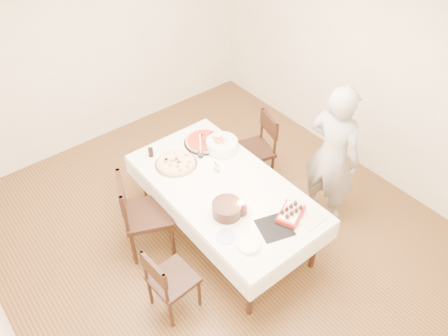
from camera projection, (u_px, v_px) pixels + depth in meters
floor at (217, 232)px, 5.03m from camera, size 5.00×5.00×0.00m
wall_back at (95, 45)px, 5.57m from camera, size 4.50×0.04×2.70m
wall_right at (365, 66)px, 5.17m from camera, size 0.04×5.00×2.70m
dining_table at (224, 210)px, 4.78m from camera, size 1.46×2.29×0.75m
chair_right_savory at (253, 150)px, 5.40m from camera, size 0.58×0.58×0.93m
chair_left_savory at (148, 214)px, 4.55m from camera, size 0.69×0.69×1.03m
chair_left_dessert at (173, 279)px, 4.07m from camera, size 0.46×0.46×0.85m
person at (332, 156)px, 4.70m from camera, size 0.50×0.69×1.74m
pizza_white at (176, 163)px, 4.76m from camera, size 0.56×0.56×0.04m
pizza_pepperoni at (204, 141)px, 5.04m from camera, size 0.59×0.59×0.04m
red_placemat at (219, 145)px, 5.03m from camera, size 0.26×0.26×0.01m
pasta_bowl at (222, 145)px, 4.92m from camera, size 0.46×0.46×0.11m
taper_candle at (200, 145)px, 4.76m from camera, size 0.09×0.09×0.32m
shaker_pair at (218, 168)px, 4.66m from camera, size 0.08×0.08×0.09m
cola_glass at (151, 152)px, 4.84m from camera, size 0.06×0.06×0.11m
layer_cake at (227, 209)px, 4.18m from camera, size 0.40×0.40×0.14m
cake_board at (275, 228)px, 4.11m from camera, size 0.38×0.38×0.01m
birthday_cake at (241, 208)px, 4.19m from camera, size 0.16×0.16×0.14m
strawberry_box at (291, 213)px, 4.19m from camera, size 0.35×0.30×0.07m
box_lid at (312, 220)px, 4.18m from camera, size 0.27×0.19×0.02m
plate_stack at (249, 245)px, 3.93m from camera, size 0.21×0.21×0.04m
china_plate at (225, 237)px, 4.02m from camera, size 0.21×0.21×0.01m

